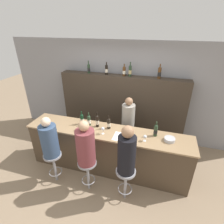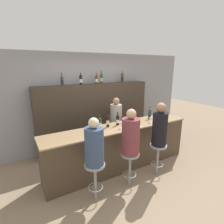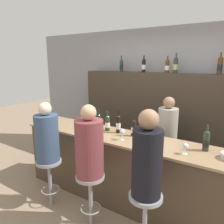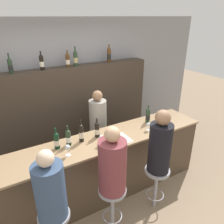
% 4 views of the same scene
% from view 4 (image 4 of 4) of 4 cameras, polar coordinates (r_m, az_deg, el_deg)
% --- Properties ---
extents(ground_plane, '(16.00, 16.00, 0.00)m').
position_cam_4_polar(ground_plane, '(3.57, -0.22, -23.15)').
color(ground_plane, '#8C755B').
extents(wall_back, '(6.40, 0.05, 2.60)m').
position_cam_4_polar(wall_back, '(4.25, -12.38, 5.34)').
color(wall_back, gray).
rests_on(wall_back, ground_plane).
extents(bar_counter, '(3.40, 0.63, 0.98)m').
position_cam_4_polar(bar_counter, '(3.43, -2.84, -14.35)').
color(bar_counter, '#473828').
rests_on(bar_counter, ground_plane).
extents(back_bar_cabinet, '(3.19, 0.28, 1.80)m').
position_cam_4_polar(back_bar_cabinet, '(4.19, -10.89, -0.67)').
color(back_bar_cabinet, '#382D23').
rests_on(back_bar_cabinet, ground_plane).
extents(wine_bottle_counter_0, '(0.08, 0.08, 0.31)m').
position_cam_4_polar(wine_bottle_counter_0, '(2.99, -14.27, -7.20)').
color(wine_bottle_counter_0, black).
rests_on(wine_bottle_counter_0, bar_counter).
extents(wine_bottle_counter_1, '(0.07, 0.07, 0.30)m').
position_cam_4_polar(wine_bottle_counter_1, '(3.03, -11.35, -6.50)').
color(wine_bottle_counter_1, '#233823').
rests_on(wine_bottle_counter_1, bar_counter).
extents(wine_bottle_counter_2, '(0.07, 0.07, 0.34)m').
position_cam_4_polar(wine_bottle_counter_2, '(3.08, -8.07, -5.40)').
color(wine_bottle_counter_2, black).
rests_on(wine_bottle_counter_2, bar_counter).
extents(wine_bottle_counter_3, '(0.07, 0.07, 0.29)m').
position_cam_4_polar(wine_bottle_counter_3, '(3.17, -3.90, -4.57)').
color(wine_bottle_counter_3, black).
rests_on(wine_bottle_counter_3, bar_counter).
extents(wine_bottle_counter_4, '(0.07, 0.07, 0.31)m').
position_cam_4_polar(wine_bottle_counter_4, '(3.64, 9.36, -0.83)').
color(wine_bottle_counter_4, '#233823').
rests_on(wine_bottle_counter_4, bar_counter).
extents(wine_bottle_backbar_0, '(0.07, 0.07, 0.31)m').
position_cam_4_polar(wine_bottle_backbar_0, '(3.71, -25.04, 10.92)').
color(wine_bottle_backbar_0, '#233823').
rests_on(wine_bottle_backbar_0, back_bar_cabinet).
extents(wine_bottle_backbar_1, '(0.07, 0.07, 0.30)m').
position_cam_4_polar(wine_bottle_backbar_1, '(3.78, -17.91, 12.28)').
color(wine_bottle_backbar_1, black).
rests_on(wine_bottle_backbar_1, back_bar_cabinet).
extents(wine_bottle_backbar_2, '(0.07, 0.07, 0.29)m').
position_cam_4_polar(wine_bottle_backbar_2, '(3.90, -11.51, 13.15)').
color(wine_bottle_backbar_2, '#4C2D14').
rests_on(wine_bottle_backbar_2, back_bar_cabinet).
extents(wine_bottle_backbar_3, '(0.07, 0.07, 0.33)m').
position_cam_4_polar(wine_bottle_backbar_3, '(3.95, -9.50, 13.69)').
color(wine_bottle_backbar_3, '#233823').
rests_on(wine_bottle_backbar_3, back_bar_cabinet).
extents(wine_bottle_backbar_4, '(0.08, 0.08, 0.33)m').
position_cam_4_polar(wine_bottle_backbar_4, '(4.24, -0.79, 14.70)').
color(wine_bottle_backbar_4, '#4C2D14').
rests_on(wine_bottle_backbar_4, back_bar_cabinet).
extents(wine_glass_0, '(0.07, 0.07, 0.15)m').
position_cam_4_polar(wine_glass_0, '(2.83, -11.52, -9.15)').
color(wine_glass_0, silver).
rests_on(wine_glass_0, bar_counter).
extents(wine_glass_1, '(0.07, 0.07, 0.15)m').
position_cam_4_polar(wine_glass_1, '(2.98, -2.76, -6.73)').
color(wine_glass_1, silver).
rests_on(wine_glass_1, bar_counter).
extents(wine_glass_2, '(0.07, 0.07, 0.13)m').
position_cam_4_polar(wine_glass_2, '(3.40, 9.50, -3.36)').
color(wine_glass_2, silver).
rests_on(wine_glass_2, bar_counter).
extents(metal_bowl, '(0.20, 0.20, 0.06)m').
position_cam_4_polar(metal_bowl, '(3.79, 13.31, -1.76)').
color(metal_bowl, '#B7B7BC').
rests_on(metal_bowl, bar_counter).
extents(tasting_menu, '(0.21, 0.30, 0.00)m').
position_cam_4_polar(tasting_menu, '(3.18, 2.55, -6.91)').
color(tasting_menu, white).
rests_on(tasting_menu, bar_counter).
extents(guest_seated_left, '(0.31, 0.31, 0.81)m').
position_cam_4_polar(guest_seated_left, '(2.40, -15.92, -18.86)').
color(guest_seated_left, '#334766').
rests_on(guest_seated_left, bar_stool_left).
extents(bar_stool_middle, '(0.35, 0.35, 0.67)m').
position_cam_4_polar(bar_stool_middle, '(2.93, 0.08, -21.66)').
color(bar_stool_middle, gray).
rests_on(bar_stool_middle, ground_plane).
extents(guest_seated_middle, '(0.33, 0.33, 0.86)m').
position_cam_4_polar(guest_seated_middle, '(2.58, 0.09, -13.52)').
color(guest_seated_middle, brown).
rests_on(guest_seated_middle, bar_stool_middle).
extents(bar_stool_right, '(0.35, 0.35, 0.67)m').
position_cam_4_polar(bar_stool_right, '(3.26, 11.56, -16.60)').
color(bar_stool_right, gray).
rests_on(bar_stool_right, ground_plane).
extents(guest_seated_right, '(0.30, 0.30, 0.89)m').
position_cam_4_polar(guest_seated_right, '(2.94, 12.44, -8.42)').
color(guest_seated_right, black).
rests_on(guest_seated_right, bar_stool_right).
extents(bartender, '(0.30, 0.30, 1.49)m').
position_cam_4_polar(bartender, '(3.92, -3.57, -5.57)').
color(bartender, gray).
rests_on(bartender, ground_plane).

